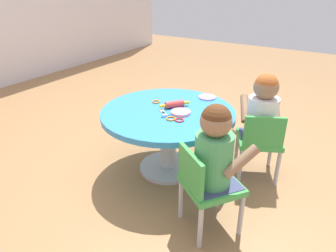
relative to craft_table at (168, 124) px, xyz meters
The scene contains 13 objects.
ground_plane 0.39m from the craft_table, ahead, with size 10.00×10.00×0.00m, color #9E7247.
craft_table is the anchor object (origin of this frame).
child_chair_left 0.67m from the craft_table, 128.73° to the right, with size 0.42×0.42×0.54m.
seated_child_left 0.68m from the craft_table, 125.28° to the right, with size 0.44×0.42×0.51m.
child_chair_right 0.67m from the craft_table, 66.58° to the right, with size 0.40×0.40×0.54m.
seated_child_right 0.68m from the craft_table, 63.14° to the right, with size 0.43×0.39×0.51m.
rolling_pin 0.15m from the craft_table, ahead, with size 0.20×0.16×0.05m.
craft_scissors 0.14m from the craft_table, 162.57° to the right, with size 0.13×0.14×0.01m.
playdough_blob_0 0.42m from the craft_table, 18.43° to the right, with size 0.14×0.14×0.01m, color #CC99E5.
playdough_blob_1 0.16m from the craft_table, 88.08° to the right, with size 0.14×0.14×0.02m, color pink.
cookie_cutter_0 0.22m from the craft_table, 61.79° to the left, with size 0.06×0.06×0.01m, color orange.
cookie_cutter_1 0.22m from the craft_table, 124.20° to the right, with size 0.06×0.06×0.01m, color red.
cookie_cutter_2 0.19m from the craft_table, 140.38° to the right, with size 0.07×0.07×0.01m, color orange.
Camera 1 is at (-1.76, -1.11, 1.38)m, focal length 33.57 mm.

